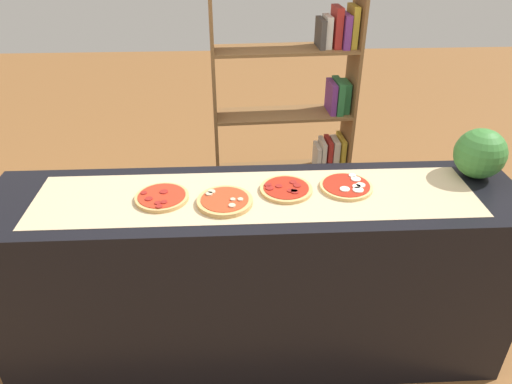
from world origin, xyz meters
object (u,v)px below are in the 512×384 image
(pizza_pepperoni_2, at_px, (286,189))
(pizza_mozzarella_3, at_px, (347,186))
(pizza_mushroom_1, at_px, (225,201))
(bookshelf, at_px, (301,123))
(pizza_pepperoni_0, at_px, (162,197))
(watermelon, at_px, (480,154))

(pizza_pepperoni_2, distance_m, pizza_mozzarella_3, 0.27)
(pizza_mushroom_1, bearing_deg, pizza_mozzarella_3, 10.24)
(bookshelf, bearing_deg, pizza_pepperoni_0, -123.33)
(pizza_mushroom_1, height_order, pizza_mozzarella_3, pizza_mushroom_1)
(pizza_pepperoni_0, distance_m, watermelon, 1.44)
(pizza_pepperoni_2, relative_size, watermelon, 1.00)
(pizza_mushroom_1, xyz_separation_m, bookshelf, (0.49, 1.21, -0.17))
(bookshelf, bearing_deg, watermelon, -57.05)
(pizza_mozzarella_3, height_order, watermelon, watermelon)
(pizza_pepperoni_0, relative_size, pizza_mushroom_1, 0.97)
(pizza_pepperoni_2, xyz_separation_m, pizza_mozzarella_3, (0.27, 0.01, 0.00))
(pizza_mushroom_1, relative_size, watermelon, 1.03)
(pizza_mushroom_1, xyz_separation_m, pizza_mozzarella_3, (0.54, 0.10, -0.00))
(bookshelf, bearing_deg, pizza_mushroom_1, -112.27)
(pizza_pepperoni_2, bearing_deg, pizza_pepperoni_0, -175.60)
(pizza_mushroom_1, bearing_deg, pizza_pepperoni_0, 170.02)
(pizza_mushroom_1, height_order, bookshelf, bookshelf)
(pizza_pepperoni_2, xyz_separation_m, watermelon, (0.89, 0.10, 0.10))
(watermelon, bearing_deg, bookshelf, 122.95)
(pizza_pepperoni_0, height_order, pizza_mushroom_1, pizza_mushroom_1)
(pizza_pepperoni_0, bearing_deg, pizza_pepperoni_2, 4.40)
(pizza_pepperoni_0, bearing_deg, pizza_mushroom_1, -9.98)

